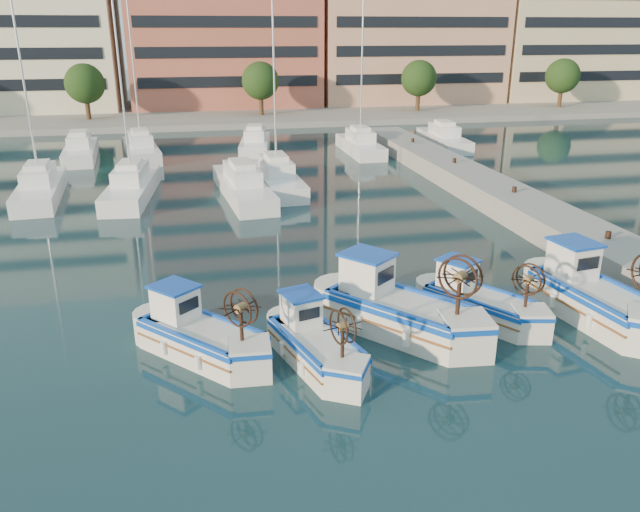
% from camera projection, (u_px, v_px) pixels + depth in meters
% --- Properties ---
extents(ground, '(300.00, 300.00, 0.00)m').
position_uv_depth(ground, '(339.00, 367.00, 18.49)').
color(ground, '#1A3E45').
rests_on(ground, ground).
extents(quay, '(3.00, 60.00, 1.20)m').
position_uv_depth(quay, '(578.00, 237.00, 28.13)').
color(quay, gray).
rests_on(quay, ground).
extents(waterfront, '(180.00, 40.00, 25.60)m').
position_uv_depth(waterfront, '(290.00, 15.00, 76.27)').
color(waterfront, gray).
rests_on(waterfront, ground).
extents(yacht_marina, '(38.24, 23.35, 11.50)m').
position_uv_depth(yacht_marina, '(204.00, 166.00, 43.24)').
color(yacht_marina, white).
rests_on(yacht_marina, ground).
extents(fishing_boat_a, '(3.96, 4.14, 2.63)m').
position_uv_depth(fishing_boat_a, '(199.00, 334.00, 18.95)').
color(fishing_boat_a, silver).
rests_on(fishing_boat_a, ground).
extents(fishing_boat_b, '(2.54, 3.99, 2.42)m').
position_uv_depth(fishing_boat_b, '(315.00, 342.00, 18.58)').
color(fishing_boat_b, silver).
rests_on(fishing_boat_b, ground).
extents(fishing_boat_c, '(4.66, 5.04, 3.16)m').
position_uv_depth(fishing_boat_c, '(396.00, 308.00, 20.38)').
color(fishing_boat_c, silver).
rests_on(fishing_boat_c, ground).
extents(fishing_boat_d, '(3.40, 4.04, 2.47)m').
position_uv_depth(fishing_boat_d, '(478.00, 301.00, 21.37)').
color(fishing_boat_d, silver).
rests_on(fishing_boat_d, ground).
extents(fishing_boat_e, '(2.70, 5.12, 3.11)m').
position_uv_depth(fishing_boat_e, '(593.00, 295.00, 21.36)').
color(fishing_boat_e, silver).
rests_on(fishing_boat_e, ground).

